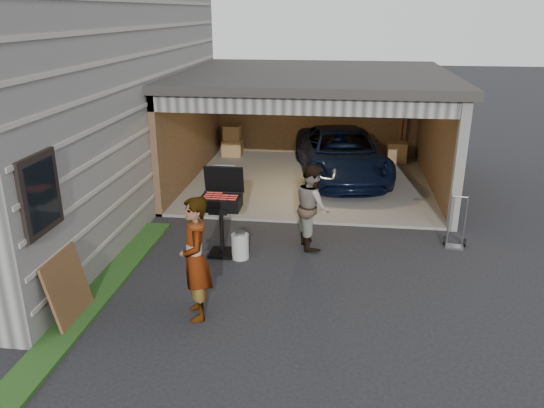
{
  "coord_description": "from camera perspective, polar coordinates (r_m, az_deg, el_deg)",
  "views": [
    {
      "loc": [
        1.49,
        -7.07,
        4.32
      ],
      "look_at": [
        0.37,
        1.52,
        1.15
      ],
      "focal_mm": 35.0,
      "sensor_mm": 36.0,
      "label": 1
    }
  ],
  "objects": [
    {
      "name": "ground",
      "position": [
        8.42,
        -3.94,
        -10.83
      ],
      "size": [
        80.0,
        80.0,
        0.0
      ],
      "primitive_type": "plane",
      "color": "black",
      "rests_on": "ground"
    },
    {
      "name": "house",
      "position": [
        13.46,
        -27.04,
        11.26
      ],
      "size": [
        7.0,
        11.0,
        5.5
      ],
      "primitive_type": "cube",
      "color": "#474744",
      "rests_on": "ground"
    },
    {
      "name": "groundcover_strip",
      "position": [
        8.33,
        -21.11,
        -12.45
      ],
      "size": [
        0.5,
        8.0,
        0.06
      ],
      "primitive_type": "cube",
      "color": "#193814",
      "rests_on": "ground"
    },
    {
      "name": "garage",
      "position": [
        14.1,
        4.39,
        10.01
      ],
      "size": [
        6.8,
        6.3,
        2.9
      ],
      "color": "#605E59",
      "rests_on": "ground"
    },
    {
      "name": "minivan",
      "position": [
        14.45,
        7.46,
        5.17
      ],
      "size": [
        2.88,
        4.92,
        1.29
      ],
      "primitive_type": "imported",
      "rotation": [
        0.0,
        0.0,
        0.17
      ],
      "color": "black",
      "rests_on": "ground"
    },
    {
      "name": "woman",
      "position": [
        7.78,
        -8.24,
        -5.87
      ],
      "size": [
        0.66,
        0.8,
        1.88
      ],
      "primitive_type": "imported",
      "rotation": [
        0.0,
        0.0,
        -1.21
      ],
      "color": "silver",
      "rests_on": "ground"
    },
    {
      "name": "man",
      "position": [
        10.11,
        4.38,
        -0.23
      ],
      "size": [
        0.83,
        0.95,
        1.64
      ],
      "primitive_type": "imported",
      "rotation": [
        0.0,
        0.0,
        1.87
      ],
      "color": "#4E2C1E",
      "rests_on": "ground"
    },
    {
      "name": "bbq_grill",
      "position": [
        9.73,
        -5.47,
        -0.11
      ],
      "size": [
        0.73,
        0.65,
        1.64
      ],
      "color": "black",
      "rests_on": "ground"
    },
    {
      "name": "propane_tank",
      "position": [
        9.81,
        -3.44,
        -4.56
      ],
      "size": [
        0.35,
        0.35,
        0.48
      ],
      "primitive_type": "cylinder",
      "rotation": [
        0.0,
        0.0,
        0.1
      ],
      "color": "#B6B7B2",
      "rests_on": "ground"
    },
    {
      "name": "plywood_panel",
      "position": [
        8.36,
        -21.11,
        -8.41
      ],
      "size": [
        0.26,
        0.95,
        1.05
      ],
      "primitive_type": "cube",
      "rotation": [
        0.0,
        -0.21,
        0.0
      ],
      "color": "#513A1C",
      "rests_on": "ground"
    },
    {
      "name": "hand_truck",
      "position": [
        10.88,
        19.11,
        -3.37
      ],
      "size": [
        0.45,
        0.37,
        1.03
      ],
      "rotation": [
        0.0,
        0.0,
        -0.18
      ],
      "color": "slate",
      "rests_on": "ground"
    }
  ]
}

